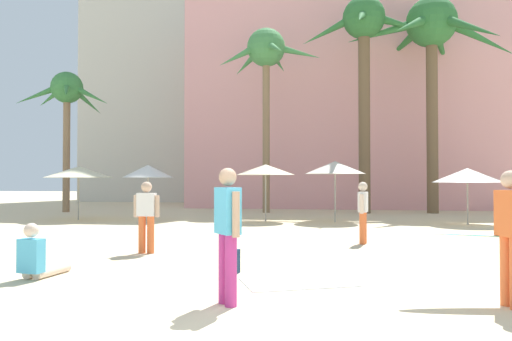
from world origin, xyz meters
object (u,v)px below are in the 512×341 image
cafe_umbrella_2 (266,170)px  person_mid_left (146,214)px  palm_tree_far_right (266,58)px  person_far_left (508,233)px  cafe_umbrella_3 (467,175)px  cafe_umbrella_0 (148,171)px  beach_towel (297,282)px  palm_tree_right (67,97)px  backpack (232,262)px  person_near_left (363,210)px  person_near_right (38,258)px  palm_tree_center (431,37)px  cafe_umbrella_1 (335,168)px  palm_tree_far_left (364,40)px  cafe_umbrella_5 (79,172)px  person_far_right (228,229)px

cafe_umbrella_2 → person_mid_left: bearing=-100.5°
palm_tree_far_right → cafe_umbrella_2: size_ratio=4.00×
person_far_left → cafe_umbrella_3: bearing=-117.6°
cafe_umbrella_0 → beach_towel: size_ratio=1.31×
person_mid_left → person_far_left: bearing=-121.6°
palm_tree_right → cafe_umbrella_0: palm_tree_right is taller
backpack → person_near_left: (2.58, 4.39, 0.68)m
cafe_umbrella_0 → cafe_umbrella_2: bearing=3.4°
person_far_left → person_near_right: bearing=-19.9°
palm_tree_center → palm_tree_right: bearing=-174.4°
palm_tree_right → cafe_umbrella_2: bearing=-20.2°
person_near_left → backpack: bearing=-108.6°
cafe_umbrella_2 → backpack: bearing=-85.8°
person_near_left → palm_tree_far_right: bearing=121.0°
cafe_umbrella_1 → person_far_left: 12.48m
palm_tree_far_left → beach_towel: size_ratio=6.26×
cafe_umbrella_0 → person_far_left: cafe_umbrella_0 is taller
person_mid_left → palm_tree_far_right: bearing=-6.5°
palm_tree_far_left → cafe_umbrella_5: (-12.08, -5.91, -6.73)m
palm_tree_right → person_near_left: size_ratio=4.54×
cafe_umbrella_0 → cafe_umbrella_2: 4.85m
cafe_umbrella_3 → beach_towel: 12.52m
cafe_umbrella_2 → cafe_umbrella_1: bearing=0.0°
palm_tree_center → person_far_left: palm_tree_center is taller
palm_tree_right → person_mid_left: bearing=-53.6°
palm_tree_right → cafe_umbrella_5: (3.18, -4.51, -3.99)m
person_near_right → palm_tree_far_right: bearing=1.1°
cafe_umbrella_2 → backpack: (0.78, -10.70, -1.87)m
cafe_umbrella_2 → person_far_right: bearing=-84.9°
palm_tree_center → person_near_left: size_ratio=6.75×
palm_tree_far_right → person_far_left: 19.51m
palm_tree_right → cafe_umbrella_2: (10.96, -4.03, -3.91)m
person_near_left → cafe_umbrella_1: bearing=107.3°
cafe_umbrella_0 → person_near_left: 10.24m
palm_tree_far_left → cafe_umbrella_0: palm_tree_far_left is taller
palm_tree_center → cafe_umbrella_0: (-12.48, -6.15, -6.82)m
palm_tree_center → cafe_umbrella_3: (-0.01, -6.08, -7.01)m
palm_tree_center → person_far_right: 21.24m
person_far_right → beach_towel: bearing=-155.4°
person_far_left → person_near_right: (-7.21, 0.70, -0.62)m
palm_tree_center → person_mid_left: palm_tree_center is taller
cafe_umbrella_5 → beach_towel: cafe_umbrella_5 is taller
person_far_left → palm_tree_far_left: bearing=-102.8°
cafe_umbrella_2 → palm_tree_far_right: bearing=96.9°
cafe_umbrella_2 → cafe_umbrella_3: 7.64m
cafe_umbrella_3 → cafe_umbrella_2: bearing=178.3°
palm_tree_center → person_far_left: 19.96m
palm_tree_far_left → person_near_right: palm_tree_far_left is taller
palm_tree_right → person_near_left: bearing=-35.8°
palm_tree_right → person_near_left: 18.39m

